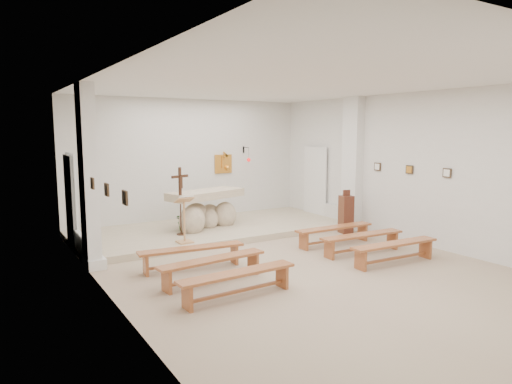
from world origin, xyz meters
TOP-DOWN VIEW (x-y plane):
  - ground at (0.00, 0.00)m, footprint 7.00×10.00m
  - wall_left at (-3.49, 0.00)m, footprint 0.02×10.00m
  - wall_right at (3.49, 0.00)m, footprint 0.02×10.00m
  - wall_back at (0.00, 4.99)m, footprint 7.00×0.02m
  - ceiling at (0.00, 0.00)m, footprint 7.00×10.00m
  - sanctuary_platform at (0.00, 3.50)m, footprint 6.98×3.00m
  - pilaster_left at (-3.37, 2.00)m, footprint 0.26×0.55m
  - pilaster_right at (3.37, 2.00)m, footprint 0.26×0.55m
  - gold_wall_relief at (1.05, 4.96)m, footprint 0.55×0.04m
  - sanctuary_lamp at (1.75, 4.71)m, footprint 0.11×0.36m
  - station_frame_left_front at (-3.47, -0.80)m, footprint 0.03×0.20m
  - station_frame_left_mid at (-3.47, 0.20)m, footprint 0.03×0.20m
  - station_frame_left_rear at (-3.47, 1.20)m, footprint 0.03×0.20m
  - station_frame_right_front at (3.47, -0.80)m, footprint 0.03×0.20m
  - station_frame_right_mid at (3.47, 0.20)m, footprint 0.03×0.20m
  - station_frame_right_rear at (3.47, 1.20)m, footprint 0.03×0.20m
  - radiator_left at (-3.43, 2.70)m, footprint 0.10×0.85m
  - radiator_right at (3.43, 2.70)m, footprint 0.10×0.85m
  - altar at (-0.24, 3.52)m, footprint 2.17×1.33m
  - lectern at (-1.32, 2.29)m, footprint 0.39×0.33m
  - crucifix_stand at (-1.09, 3.07)m, footprint 0.48×0.21m
  - potted_plant at (-0.84, 3.44)m, footprint 0.52×0.47m
  - donation_pedestal at (2.87, 1.65)m, footprint 0.35×0.35m
  - bench_left_front at (-1.78, 0.86)m, footprint 2.05×0.56m
  - bench_right_front at (1.78, 0.86)m, footprint 2.03×0.37m
  - bench_left_second at (-1.78, -0.03)m, footprint 2.04×0.50m
  - bench_right_second at (1.78, -0.03)m, footprint 2.04×0.45m
  - bench_left_third at (-1.78, -0.92)m, footprint 2.04×0.40m
  - bench_right_third at (1.78, -0.92)m, footprint 2.04×0.43m

SIDE VIEW (x-z plane):
  - ground at x=0.00m, z-range 0.00..0.00m
  - sanctuary_platform at x=0.00m, z-range 0.00..0.15m
  - radiator_left at x=-3.43m, z-range 0.01..0.53m
  - radiator_right at x=3.43m, z-range 0.01..0.53m
  - bench_left_front at x=-1.78m, z-range 0.11..0.53m
  - bench_right_front at x=1.78m, z-range 0.11..0.53m
  - bench_left_second at x=-1.78m, z-range 0.11..0.53m
  - bench_right_second at x=1.78m, z-range 0.11..0.53m
  - bench_left_third at x=-1.78m, z-range 0.11..0.53m
  - bench_right_third at x=1.78m, z-range 0.11..0.53m
  - potted_plant at x=-0.84m, z-range 0.15..0.68m
  - donation_pedestal at x=2.87m, z-range -0.07..1.05m
  - altar at x=-0.24m, z-range 0.03..1.08m
  - lectern at x=-1.32m, z-range 0.14..1.21m
  - crucifix_stand at x=-1.09m, z-range 0.28..1.90m
  - gold_wall_relief at x=1.05m, z-range 1.38..1.92m
  - station_frame_left_front at x=-3.47m, z-range 1.62..1.82m
  - station_frame_left_mid at x=-3.47m, z-range 1.62..1.82m
  - station_frame_left_rear at x=-3.47m, z-range 1.62..1.82m
  - station_frame_right_front at x=3.47m, z-range 1.62..1.82m
  - station_frame_right_mid at x=3.47m, z-range 1.62..1.82m
  - station_frame_right_rear at x=3.47m, z-range 1.62..1.82m
  - wall_left at x=-3.49m, z-range 0.00..3.50m
  - wall_right at x=3.49m, z-range 0.00..3.50m
  - wall_back at x=0.00m, z-range 0.00..3.50m
  - pilaster_left at x=-3.37m, z-range 0.00..3.50m
  - pilaster_right at x=3.37m, z-range 0.00..3.50m
  - sanctuary_lamp at x=1.75m, z-range 1.59..2.03m
  - ceiling at x=0.00m, z-range 3.48..3.50m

